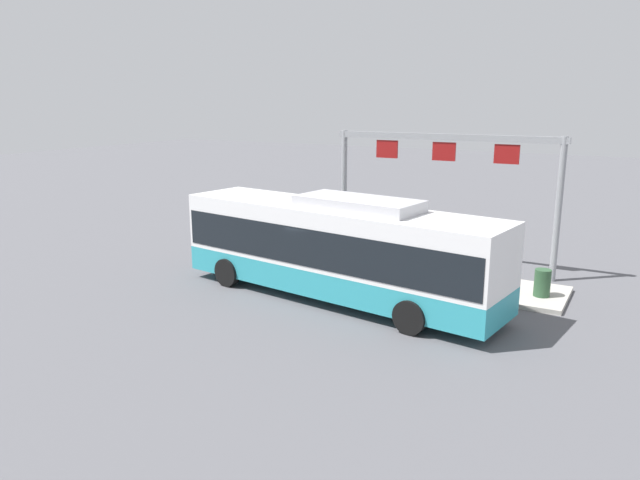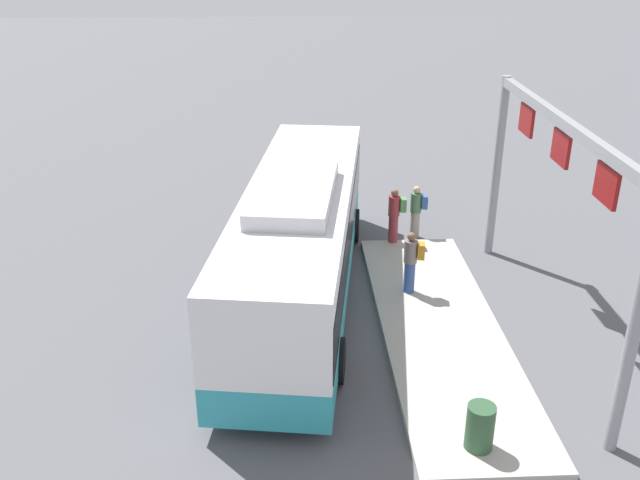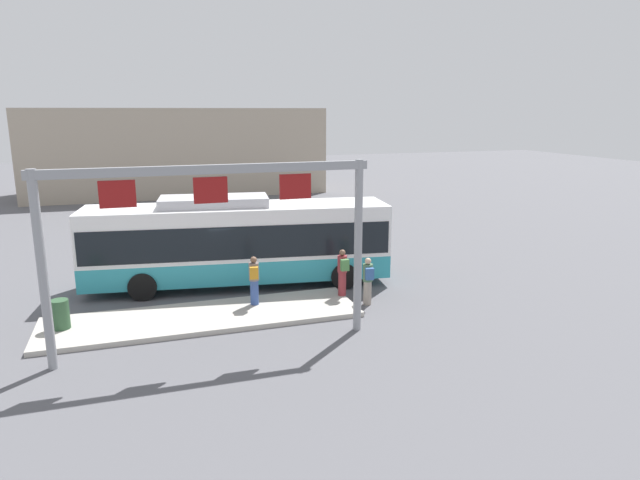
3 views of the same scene
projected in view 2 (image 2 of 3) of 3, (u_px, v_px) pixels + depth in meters
ground_plane at (300, 299)px, 18.26m from camera, size 120.00×120.00×0.00m
platform_curb at (441, 329)px, 16.76m from camera, size 10.00×2.80×0.16m
bus_main at (299, 236)px, 17.50m from camera, size 11.54×4.05×3.46m
person_boarding at (395, 214)px, 20.81m from camera, size 0.35×0.53×1.67m
person_waiting_near at (417, 210)px, 21.49m from camera, size 0.39×0.56×1.67m
person_waiting_mid at (411, 261)px, 17.94m from camera, size 0.39×0.57×1.67m
platform_sign_gantry at (556, 182)px, 15.44m from camera, size 8.93×0.24×5.20m
trash_bin at (480, 427)px, 12.71m from camera, size 0.52×0.52×0.90m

